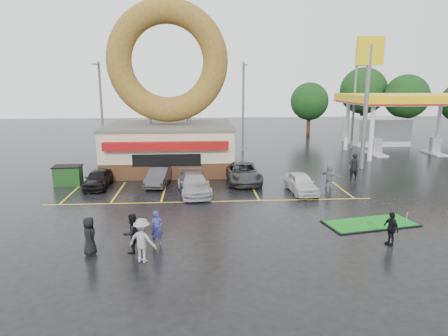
{
  "coord_description": "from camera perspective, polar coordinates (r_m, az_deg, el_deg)",
  "views": [
    {
      "loc": [
        -0.78,
        -19.87,
        7.2
      ],
      "look_at": [
        0.79,
        2.87,
        2.2
      ],
      "focal_mm": 32.0,
      "sensor_mm": 36.0,
      "label": 1
    }
  ],
  "objects": [
    {
      "name": "ground",
      "position": [
        21.15,
        -1.6,
        -7.54
      ],
      "size": [
        120.0,
        120.0,
        0.0
      ],
      "primitive_type": "plane",
      "color": "black",
      "rests_on": "ground"
    },
    {
      "name": "donut_shop",
      "position": [
        33.03,
        -7.85,
        7.51
      ],
      "size": [
        10.2,
        8.7,
        13.5
      ],
      "color": "#472B19",
      "rests_on": "ground"
    },
    {
      "name": "gas_station",
      "position": [
        45.93,
        23.15,
        7.02
      ],
      "size": [
        12.3,
        13.65,
        5.9
      ],
      "color": "silver",
      "rests_on": "ground"
    },
    {
      "name": "shell_sign",
      "position": [
        34.72,
        19.89,
        11.95
      ],
      "size": [
        2.2,
        0.36,
        10.6
      ],
      "color": "slate",
      "rests_on": "ground"
    },
    {
      "name": "streetlight_left",
      "position": [
        40.91,
        -17.15,
        8.45
      ],
      "size": [
        0.4,
        2.21,
        9.0
      ],
      "color": "slate",
      "rests_on": "ground"
    },
    {
      "name": "streetlight_mid",
      "position": [
        41.14,
        2.77,
        9.0
      ],
      "size": [
        0.4,
        2.21,
        9.0
      ],
      "color": "slate",
      "rests_on": "ground"
    },
    {
      "name": "streetlight_right",
      "position": [
        45.1,
        18.12,
        8.7
      ],
      "size": [
        0.4,
        2.21,
        9.0
      ],
      "color": "slate",
      "rests_on": "ground"
    },
    {
      "name": "tree_far_a",
      "position": [
        56.64,
        24.61,
        9.24
      ],
      "size": [
        5.6,
        5.6,
        8.0
      ],
      "color": "#332114",
      "rests_on": "ground"
    },
    {
      "name": "tree_far_c",
      "position": [
        58.51,
        19.3,
        10.37
      ],
      "size": [
        6.3,
        6.3,
        9.0
      ],
      "color": "#332114",
      "rests_on": "ground"
    },
    {
      "name": "tree_far_d",
      "position": [
        54.0,
        12.11,
        9.28
      ],
      "size": [
        4.9,
        4.9,
        7.0
      ],
      "color": "#332114",
      "rests_on": "ground"
    },
    {
      "name": "car_black",
      "position": [
        28.68,
        -17.54,
        -1.44
      ],
      "size": [
        1.56,
        3.77,
        1.28
      ],
      "primitive_type": "imported",
      "rotation": [
        0.0,
        0.0,
        0.01
      ],
      "color": "black",
      "rests_on": "ground"
    },
    {
      "name": "car_dgrey",
      "position": [
        28.33,
        -9.32,
        -1.22
      ],
      "size": [
        1.76,
        3.9,
        1.24
      ],
      "primitive_type": "imported",
      "rotation": [
        0.0,
        0.0,
        -0.12
      ],
      "color": "#333235",
      "rests_on": "ground"
    },
    {
      "name": "car_silver",
      "position": [
        25.95,
        -4.33,
        -2.24
      ],
      "size": [
        2.46,
        4.82,
        1.34
      ],
      "primitive_type": "imported",
      "rotation": [
        0.0,
        0.0,
        0.13
      ],
      "color": "#9F9EA3",
      "rests_on": "ground"
    },
    {
      "name": "car_grey",
      "position": [
        28.81,
        2.68,
        -0.67
      ],
      "size": [
        2.48,
        5.12,
        1.41
      ],
      "primitive_type": "imported",
      "rotation": [
        0.0,
        0.0,
        0.03
      ],
      "color": "#2F3032",
      "rests_on": "ground"
    },
    {
      "name": "car_white",
      "position": [
        26.64,
        10.94,
        -2.1
      ],
      "size": [
        1.73,
        3.86,
        1.29
      ],
      "primitive_type": "imported",
      "rotation": [
        0.0,
        0.0,
        0.06
      ],
      "color": "silver",
      "rests_on": "ground"
    },
    {
      "name": "person_blue",
      "position": [
        18.23,
        -9.55,
        -8.44
      ],
      "size": [
        0.64,
        0.5,
        1.55
      ],
      "primitive_type": "imported",
      "rotation": [
        0.0,
        0.0,
        0.25
      ],
      "color": "navy",
      "rests_on": "ground"
    },
    {
      "name": "person_blackjkt",
      "position": [
        17.59,
        -13.01,
        -9.08
      ],
      "size": [
        1.06,
        1.06,
        1.73
      ],
      "primitive_type": "imported",
      "rotation": [
        0.0,
        0.0,
        3.92
      ],
      "color": "black",
      "rests_on": "ground"
    },
    {
      "name": "person_hoodie",
      "position": [
        16.64,
        -11.6,
        -10.08
      ],
      "size": [
        1.35,
        1.05,
        1.83
      ],
      "primitive_type": "imported",
      "rotation": [
        0.0,
        0.0,
        2.79
      ],
      "color": "gray",
      "rests_on": "ground"
    },
    {
      "name": "person_bystander",
      "position": [
        17.85,
        -18.67,
        -9.21
      ],
      "size": [
        0.73,
        0.93,
        1.67
      ],
      "primitive_type": "imported",
      "rotation": [
        0.0,
        0.0,
        1.84
      ],
      "color": "black",
      "rests_on": "ground"
    },
    {
      "name": "person_cameraman",
      "position": [
        19.43,
        22.74,
        -7.96
      ],
      "size": [
        0.56,
        0.96,
        1.54
      ],
      "primitive_type": "imported",
      "rotation": [
        0.0,
        0.0,
        -1.35
      ],
      "color": "black",
      "rests_on": "ground"
    },
    {
      "name": "person_walker_near",
      "position": [
        28.07,
        14.84,
        -1.13
      ],
      "size": [
        1.3,
        1.57,
        1.69
      ],
      "primitive_type": "imported",
      "rotation": [
        0.0,
        0.0,
        2.17
      ],
      "color": "gray",
      "rests_on": "ground"
    },
    {
      "name": "person_walker_far",
      "position": [
        30.97,
        18.03,
        0.17
      ],
      "size": [
        0.75,
        0.53,
        1.96
      ],
      "primitive_type": "imported",
      "rotation": [
        0.0,
        0.0,
        3.22
      ],
      "color": "black",
      "rests_on": "ground"
    },
    {
      "name": "dumpster",
      "position": [
        30.13,
        -21.38,
        -1.05
      ],
      "size": [
        1.86,
        1.29,
        1.3
      ],
      "primitive_type": "cube",
      "rotation": [
        0.0,
        0.0,
        0.05
      ],
      "color": "#1A4219",
      "rests_on": "ground"
    },
    {
      "name": "putting_green",
      "position": [
        21.99,
        20.18,
        -7.43
      ],
      "size": [
        4.97,
        2.87,
        0.58
      ],
      "color": "black",
      "rests_on": "ground"
    }
  ]
}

